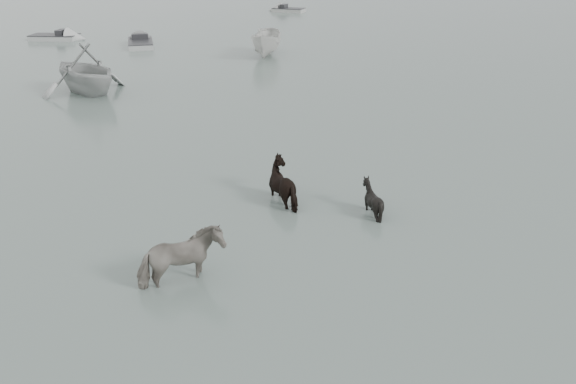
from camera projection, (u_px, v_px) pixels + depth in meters
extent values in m
plane|color=#53625A|center=(273.00, 241.00, 13.94)|extent=(140.00, 140.00, 0.00)
imported|color=black|center=(180.00, 251.00, 11.93)|extent=(1.95, 1.10, 1.56)
imported|color=black|center=(288.00, 175.00, 15.87)|extent=(1.64, 1.79, 1.51)
imported|color=black|center=(372.00, 193.00, 15.18)|extent=(1.36, 1.30, 1.17)
imported|color=#AEB1AE|center=(85.00, 67.00, 26.80)|extent=(4.94, 5.48, 2.55)
imported|color=silver|center=(267.00, 42.00, 35.70)|extent=(4.32, 4.43, 1.74)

